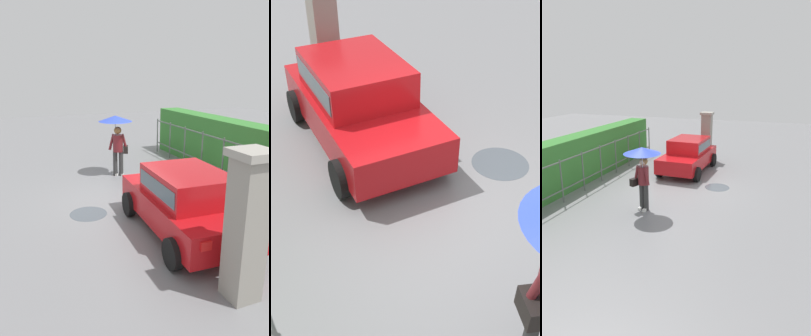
% 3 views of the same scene
% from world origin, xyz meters
% --- Properties ---
extents(ground_plane, '(40.00, 40.00, 0.00)m').
position_xyz_m(ground_plane, '(0.00, 0.00, 0.00)').
color(ground_plane, slate).
extents(car, '(3.80, 1.99, 1.48)m').
position_xyz_m(car, '(2.33, 0.46, 0.80)').
color(car, '#B71116').
rests_on(car, ground).
extents(pedestrian, '(1.15, 1.15, 2.08)m').
position_xyz_m(pedestrian, '(-2.36, 0.52, 1.61)').
color(pedestrian, '#333333').
rests_on(pedestrian, ground).
extents(gate_pillar, '(0.60, 0.60, 2.42)m').
position_xyz_m(gate_pillar, '(4.58, 0.19, 1.24)').
color(gate_pillar, gray).
rests_on(gate_pillar, ground).
extents(fence_section, '(9.65, 0.05, 1.50)m').
position_xyz_m(fence_section, '(-0.25, 3.37, 0.83)').
color(fence_section, '#59605B').
rests_on(fence_section, ground).
extents(hedge_row, '(10.60, 0.90, 1.90)m').
position_xyz_m(hedge_row, '(-0.25, 4.20, 0.95)').
color(hedge_row, '#387F33').
rests_on(hedge_row, ground).
extents(puddle_near, '(0.95, 0.95, 0.00)m').
position_xyz_m(puddle_near, '(0.53, -1.26, 0.00)').
color(puddle_near, '#4C545B').
rests_on(puddle_near, ground).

